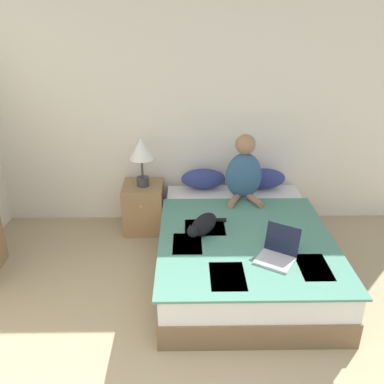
# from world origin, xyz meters

# --- Properties ---
(wall_back) EXTENTS (5.69, 0.05, 2.55)m
(wall_back) POSITION_xyz_m (0.00, 3.28, 1.27)
(wall_back) COLOR silver
(wall_back) RESTS_ON ground_plane
(bed) EXTENTS (1.58, 2.14, 0.47)m
(bed) POSITION_xyz_m (0.37, 2.13, 0.23)
(bed) COLOR brown
(bed) RESTS_ON ground_plane
(pillow_near) EXTENTS (0.51, 0.22, 0.23)m
(pillow_near) POSITION_xyz_m (0.02, 3.07, 0.59)
(pillow_near) COLOR navy
(pillow_near) RESTS_ON bed
(pillow_far) EXTENTS (0.51, 0.22, 0.23)m
(pillow_far) POSITION_xyz_m (0.71, 3.07, 0.59)
(pillow_far) COLOR navy
(pillow_far) RESTS_ON bed
(person_sitting) EXTENTS (0.39, 0.38, 0.72)m
(person_sitting) POSITION_xyz_m (0.44, 2.80, 0.78)
(person_sitting) COLOR #33567A
(person_sitting) RESTS_ON bed
(cat_tabby) EXTENTS (0.40, 0.46, 0.17)m
(cat_tabby) POSITION_xyz_m (-0.02, 2.03, 0.56)
(cat_tabby) COLOR black
(cat_tabby) RESTS_ON bed
(laptop_open) EXTENTS (0.41, 0.41, 0.26)m
(laptop_open) POSITION_xyz_m (0.58, 1.61, 0.53)
(laptop_open) COLOR #B7B7BC
(laptop_open) RESTS_ON bed
(nightstand) EXTENTS (0.45, 0.48, 0.56)m
(nightstand) POSITION_xyz_m (-0.67, 2.97, 0.28)
(nightstand) COLOR #937047
(nightstand) RESTS_ON ground_plane
(table_lamp) EXTENTS (0.27, 0.27, 0.55)m
(table_lamp) POSITION_xyz_m (-0.66, 2.96, 0.95)
(table_lamp) COLOR #38383D
(table_lamp) RESTS_ON nightstand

